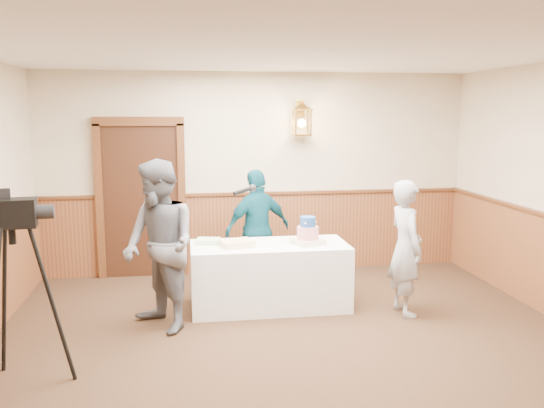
{
  "coord_description": "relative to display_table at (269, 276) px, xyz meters",
  "views": [
    {
      "loc": [
        -1.01,
        -4.49,
        2.26
      ],
      "look_at": [
        -0.06,
        1.7,
        1.25
      ],
      "focal_mm": 38.0,
      "sensor_mm": 36.0,
      "label": 1
    }
  ],
  "objects": [
    {
      "name": "tiered_cake",
      "position": [
        0.44,
        -0.06,
        0.5
      ],
      "size": [
        0.41,
        0.41,
        0.32
      ],
      "rotation": [
        0.0,
        0.0,
        0.41
      ],
      "color": "beige",
      "rests_on": "display_table"
    },
    {
      "name": "baker",
      "position": [
        1.47,
        -0.45,
        0.38
      ],
      "size": [
        0.41,
        0.58,
        1.52
      ],
      "primitive_type": "imported",
      "rotation": [
        0.0,
        0.0,
        1.65
      ],
      "color": "#97989E",
      "rests_on": "ground"
    },
    {
      "name": "room_shell",
      "position": [
        0.01,
        -1.45,
        1.15
      ],
      "size": [
        6.02,
        7.02,
        2.81
      ],
      "color": "#BAAD8C",
      "rests_on": "ground"
    },
    {
      "name": "sheet_cake_green",
      "position": [
        -0.7,
        0.12,
        0.41
      ],
      "size": [
        0.3,
        0.25,
        0.06
      ],
      "primitive_type": "cube",
      "rotation": [
        0.0,
        0.0,
        -0.18
      ],
      "color": "#B4DF9D",
      "rests_on": "display_table"
    },
    {
      "name": "display_table",
      "position": [
        0.0,
        0.0,
        0.0
      ],
      "size": [
        1.8,
        0.8,
        0.75
      ],
      "primitive_type": "cube",
      "color": "white",
      "rests_on": "ground"
    },
    {
      "name": "tv_camera_rig",
      "position": [
        -2.32,
        -1.64,
        0.33
      ],
      "size": [
        0.62,
        0.58,
        1.57
      ],
      "rotation": [
        0.0,
        0.0,
        0.13
      ],
      "color": "black",
      "rests_on": "ground"
    },
    {
      "name": "assistant_p",
      "position": [
        -0.04,
        0.76,
        0.4
      ],
      "size": [
        0.98,
        0.68,
        1.54
      ],
      "primitive_type": "imported",
      "rotation": [
        0.0,
        0.0,
        3.51
      ],
      "color": "#0D4656",
      "rests_on": "ground"
    },
    {
      "name": "sheet_cake_yellow",
      "position": [
        -0.38,
        -0.06,
        0.41
      ],
      "size": [
        0.41,
        0.36,
        0.07
      ],
      "primitive_type": "cube",
      "rotation": [
        0.0,
        0.0,
        0.28
      ],
      "color": "#EFCC8F",
      "rests_on": "display_table"
    },
    {
      "name": "ground",
      "position": [
        0.06,
        -1.9,
        -0.38
      ],
      "size": [
        7.0,
        7.0,
        0.0
      ],
      "primitive_type": "plane",
      "color": "#301E12",
      "rests_on": "ground"
    },
    {
      "name": "interviewer",
      "position": [
        -1.22,
        -0.53,
        0.52
      ],
      "size": [
        1.58,
        1.09,
        1.78
      ],
      "rotation": [
        0.0,
        0.0,
        -1.0
      ],
      "color": "#5B5C63",
      "rests_on": "ground"
    }
  ]
}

